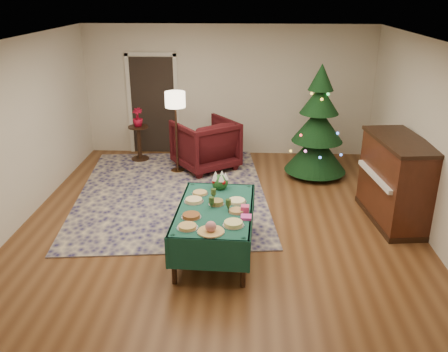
{
  "coord_description": "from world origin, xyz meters",
  "views": [
    {
      "loc": [
        0.38,
        -6.35,
        3.36
      ],
      "look_at": [
        0.08,
        -0.03,
        0.84
      ],
      "focal_mm": 38.0,
      "sensor_mm": 36.0,
      "label": 1
    }
  ],
  "objects_px": {
    "side_table": "(139,144)",
    "piano": "(396,181)",
    "potted_plant": "(138,121)",
    "armchair": "(205,142)",
    "floor_lamp": "(175,105)",
    "gift_box": "(245,209)",
    "christmas_tree": "(318,127)",
    "buffet_table": "(215,217)"
  },
  "relations": [
    {
      "from": "armchair",
      "to": "potted_plant",
      "type": "relative_size",
      "value": 2.89
    },
    {
      "from": "side_table",
      "to": "floor_lamp",
      "type": "bearing_deg",
      "value": -35.31
    },
    {
      "from": "buffet_table",
      "to": "piano",
      "type": "xyz_separation_m",
      "value": [
        2.67,
        1.11,
        0.11
      ]
    },
    {
      "from": "side_table",
      "to": "piano",
      "type": "bearing_deg",
      "value": -29.59
    },
    {
      "from": "gift_box",
      "to": "piano",
      "type": "relative_size",
      "value": 0.07
    },
    {
      "from": "buffet_table",
      "to": "potted_plant",
      "type": "xyz_separation_m",
      "value": [
        -1.82,
        3.66,
        0.3
      ]
    },
    {
      "from": "buffet_table",
      "to": "side_table",
      "type": "xyz_separation_m",
      "value": [
        -1.82,
        3.66,
        -0.18
      ]
    },
    {
      "from": "armchair",
      "to": "christmas_tree",
      "type": "distance_m",
      "value": 2.18
    },
    {
      "from": "side_table",
      "to": "christmas_tree",
      "type": "relative_size",
      "value": 0.34
    },
    {
      "from": "potted_plant",
      "to": "armchair",
      "type": "bearing_deg",
      "value": -16.7
    },
    {
      "from": "floor_lamp",
      "to": "christmas_tree",
      "type": "bearing_deg",
      "value": -1.64
    },
    {
      "from": "gift_box",
      "to": "floor_lamp",
      "type": "relative_size",
      "value": 0.07
    },
    {
      "from": "potted_plant",
      "to": "piano",
      "type": "distance_m",
      "value": 5.16
    },
    {
      "from": "gift_box",
      "to": "piano",
      "type": "bearing_deg",
      "value": 28.04
    },
    {
      "from": "gift_box",
      "to": "buffet_table",
      "type": "bearing_deg",
      "value": 166.23
    },
    {
      "from": "armchair",
      "to": "side_table",
      "type": "bearing_deg",
      "value": -52.52
    },
    {
      "from": "gift_box",
      "to": "christmas_tree",
      "type": "xyz_separation_m",
      "value": [
        1.33,
        3.06,
        0.24
      ]
    },
    {
      "from": "christmas_tree",
      "to": "gift_box",
      "type": "bearing_deg",
      "value": -113.47
    },
    {
      "from": "buffet_table",
      "to": "floor_lamp",
      "type": "bearing_deg",
      "value": 107.14
    },
    {
      "from": "gift_box",
      "to": "armchair",
      "type": "xyz_separation_m",
      "value": [
        -0.8,
        3.33,
        -0.17
      ]
    },
    {
      "from": "armchair",
      "to": "floor_lamp",
      "type": "distance_m",
      "value": 0.98
    },
    {
      "from": "potted_plant",
      "to": "floor_lamp",
      "type": "bearing_deg",
      "value": -35.31
    },
    {
      "from": "potted_plant",
      "to": "side_table",
      "type": "bearing_deg",
      "value": -63.43
    },
    {
      "from": "gift_box",
      "to": "floor_lamp",
      "type": "xyz_separation_m",
      "value": [
        -1.33,
        3.13,
        0.62
      ]
    },
    {
      "from": "side_table",
      "to": "potted_plant",
      "type": "xyz_separation_m",
      "value": [
        -0.0,
        0.0,
        0.48
      ]
    },
    {
      "from": "gift_box",
      "to": "potted_plant",
      "type": "bearing_deg",
      "value": 120.49
    },
    {
      "from": "floor_lamp",
      "to": "side_table",
      "type": "distance_m",
      "value": 1.46
    },
    {
      "from": "christmas_tree",
      "to": "floor_lamp",
      "type": "bearing_deg",
      "value": 178.36
    },
    {
      "from": "buffet_table",
      "to": "christmas_tree",
      "type": "height_order",
      "value": "christmas_tree"
    },
    {
      "from": "buffet_table",
      "to": "piano",
      "type": "relative_size",
      "value": 1.11
    },
    {
      "from": "armchair",
      "to": "side_table",
      "type": "relative_size",
      "value": 1.49
    },
    {
      "from": "side_table",
      "to": "christmas_tree",
      "type": "distance_m",
      "value": 3.66
    },
    {
      "from": "gift_box",
      "to": "potted_plant",
      "type": "height_order",
      "value": "potted_plant"
    },
    {
      "from": "gift_box",
      "to": "floor_lamp",
      "type": "distance_m",
      "value": 3.46
    },
    {
      "from": "gift_box",
      "to": "potted_plant",
      "type": "relative_size",
      "value": 0.28
    },
    {
      "from": "armchair",
      "to": "potted_plant",
      "type": "height_order",
      "value": "armchair"
    },
    {
      "from": "side_table",
      "to": "piano",
      "type": "height_order",
      "value": "piano"
    },
    {
      "from": "buffet_table",
      "to": "gift_box",
      "type": "relative_size",
      "value": 16.44
    },
    {
      "from": "floor_lamp",
      "to": "christmas_tree",
      "type": "height_order",
      "value": "christmas_tree"
    },
    {
      "from": "armchair",
      "to": "piano",
      "type": "height_order",
      "value": "piano"
    },
    {
      "from": "christmas_tree",
      "to": "piano",
      "type": "bearing_deg",
      "value": -62.92
    },
    {
      "from": "armchair",
      "to": "christmas_tree",
      "type": "height_order",
      "value": "christmas_tree"
    }
  ]
}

